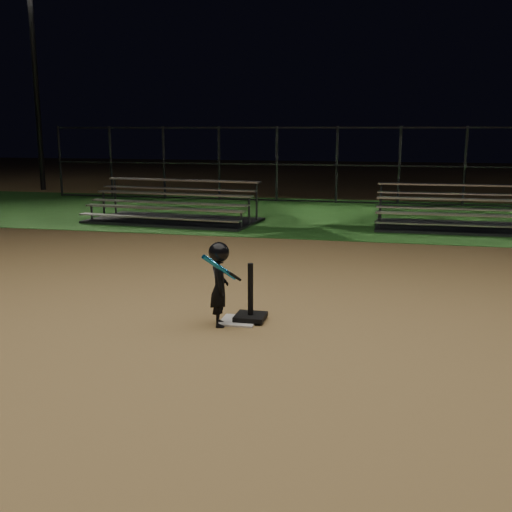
{
  "coord_description": "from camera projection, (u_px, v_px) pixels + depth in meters",
  "views": [
    {
      "loc": [
        1.84,
        -7.16,
        2.39
      ],
      "look_at": [
        0.0,
        1.0,
        0.65
      ],
      "focal_mm": 42.71,
      "sensor_mm": 36.0,
      "label": 1
    }
  ],
  "objects": [
    {
      "name": "bleacher_right",
      "position": [
        465.0,
        221.0,
        14.82
      ],
      "size": [
        4.29,
        2.1,
        1.05
      ],
      "rotation": [
        0.0,
        0.0,
        -0.0
      ],
      "color": "silver",
      "rests_on": "ground"
    },
    {
      "name": "ground",
      "position": [
        239.0,
        322.0,
        7.73
      ],
      "size": [
        80.0,
        80.0,
        0.0
      ],
      "primitive_type": "plane",
      "color": "olive",
      "rests_on": "ground"
    },
    {
      "name": "batting_tee",
      "position": [
        251.0,
        309.0,
        7.73
      ],
      "size": [
        0.38,
        0.38,
        0.73
      ],
      "color": "black",
      "rests_on": "home_plate"
    },
    {
      "name": "child_batter",
      "position": [
        219.0,
        282.0,
        7.47
      ],
      "size": [
        0.44,
        0.57,
        1.06
      ],
      "rotation": [
        0.0,
        0.0,
        1.87
      ],
      "color": "black",
      "rests_on": "ground"
    },
    {
      "name": "grass_strip",
      "position": [
        326.0,
        215.0,
        17.27
      ],
      "size": [
        60.0,
        8.0,
        0.01
      ],
      "primitive_type": "cube",
      "color": "#1D4C18",
      "rests_on": "ground"
    },
    {
      "name": "backstop_fence",
      "position": [
        337.0,
        165.0,
        19.89
      ],
      "size": [
        20.08,
        0.08,
        2.5
      ],
      "color": "#38383D",
      "rests_on": "ground"
    },
    {
      "name": "light_pole_left",
      "position": [
        34.0,
        62.0,
        23.57
      ],
      "size": [
        0.9,
        0.53,
        8.3
      ],
      "color": "#2D2D30",
      "rests_on": "ground"
    },
    {
      "name": "home_plate",
      "position": [
        239.0,
        321.0,
        7.72
      ],
      "size": [
        0.45,
        0.45,
        0.02
      ],
      "primitive_type": "cube",
      "color": "beige",
      "rests_on": "ground"
    },
    {
      "name": "bleacher_left",
      "position": [
        173.0,
        214.0,
        15.98
      ],
      "size": [
        4.57,
        2.55,
        1.07
      ],
      "rotation": [
        0.0,
        0.0,
        -0.1
      ],
      "color": "silver",
      "rests_on": "ground"
    }
  ]
}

